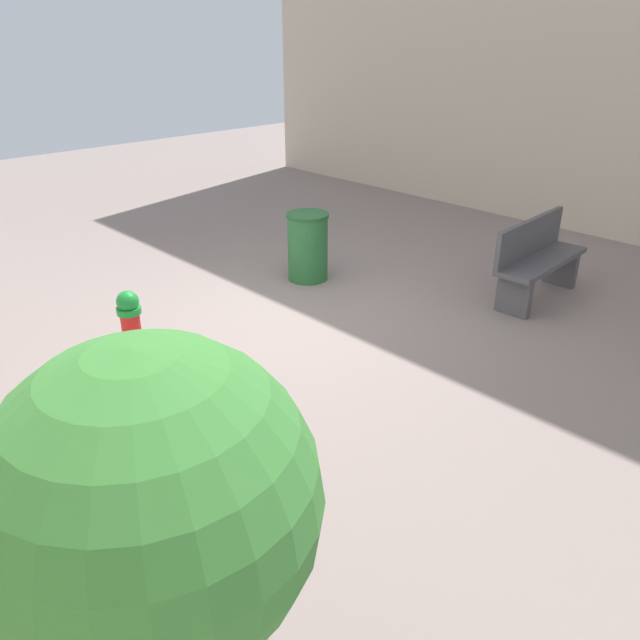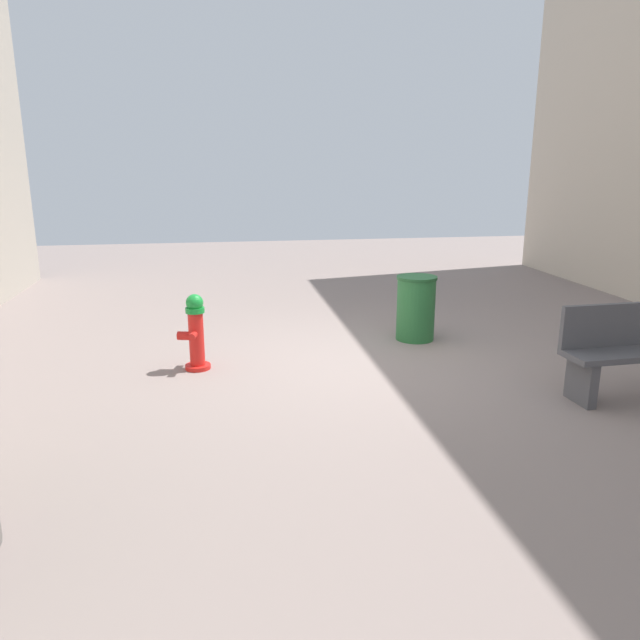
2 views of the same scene
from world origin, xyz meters
The scene contains 4 objects.
ground_plane centered at (0.00, 0.00, 0.00)m, with size 23.40×23.40×0.00m, color gray.
fire_hydrant centered at (1.98, -0.06, 0.44)m, with size 0.37×0.40×0.89m.
bench_near centered at (-2.42, 1.53, 0.49)m, with size 1.55×0.51×0.95m.
trash_bin centered at (-0.89, -0.80, 0.43)m, with size 0.54×0.54×0.87m.
Camera 2 is at (1.68, 6.73, 2.32)m, focal length 33.86 mm.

